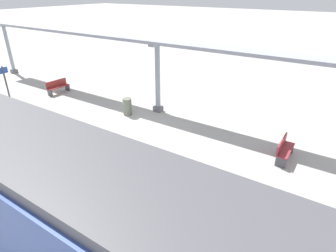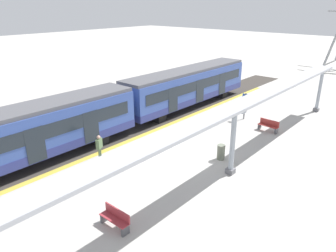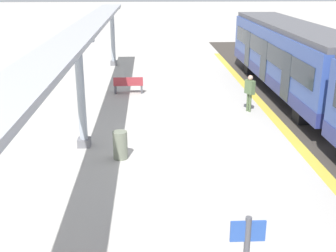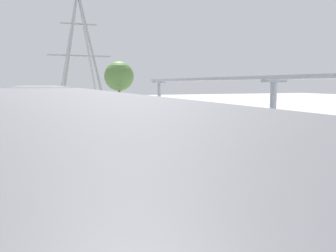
% 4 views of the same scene
% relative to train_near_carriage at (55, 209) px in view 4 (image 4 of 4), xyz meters
% --- Properties ---
extents(ground_plane, '(176.00, 176.00, 0.00)m').
position_rel_train_near_carriage_xyz_m(ground_plane, '(5.73, 7.06, -1.83)').
color(ground_plane, '#AEAAA3').
extents(tactile_edge_strip, '(0.42, 37.77, 0.01)m').
position_rel_train_near_carriage_xyz_m(tactile_edge_strip, '(1.80, 7.06, -1.83)').
color(tactile_edge_strip, gold).
rests_on(tactile_edge_strip, ground).
extents(trackbed, '(3.20, 49.77, 0.01)m').
position_rel_train_near_carriage_xyz_m(trackbed, '(-0.01, 7.06, -1.83)').
color(trackbed, '#38332D').
rests_on(trackbed, ground).
extents(train_near_carriage, '(2.65, 14.67, 3.48)m').
position_rel_train_near_carriage_xyz_m(train_near_carriage, '(0.00, 0.00, 0.00)').
color(train_near_carriage, '#334C98').
rests_on(train_near_carriage, ground).
extents(train_far_carriage, '(2.65, 14.67, 3.48)m').
position_rel_train_near_carriage_xyz_m(train_far_carriage, '(0.00, 15.25, 0.00)').
color(train_far_carriage, '#334C98').
rests_on(train_far_carriage, ground).
extents(canopy_pillar_second, '(1.10, 0.44, 3.80)m').
position_rel_train_near_carriage_xyz_m(canopy_pillar_second, '(9.42, 6.99, 0.09)').
color(canopy_pillar_second, slate).
rests_on(canopy_pillar_second, ground).
extents(canopy_pillar_third, '(1.10, 0.44, 3.80)m').
position_rel_train_near_carriage_xyz_m(canopy_pillar_third, '(9.42, 21.55, 0.09)').
color(canopy_pillar_third, slate).
rests_on(canopy_pillar_third, ground).
extents(canopy_beam, '(1.20, 29.92, 0.16)m').
position_rel_train_near_carriage_xyz_m(canopy_beam, '(9.42, 6.99, 2.04)').
color(canopy_beam, '#A8AAB2').
rests_on(canopy_beam, canopy_pillar_nearest).
extents(bench_mid_platform, '(1.52, 0.51, 0.86)m').
position_rel_train_near_carriage_xyz_m(bench_mid_platform, '(8.26, 14.34, -1.39)').
color(bench_mid_platform, maroon).
rests_on(bench_mid_platform, ground).
extents(trash_bin, '(0.48, 0.48, 0.94)m').
position_rel_train_near_carriage_xyz_m(trash_bin, '(8.07, 8.11, -1.36)').
color(trash_bin, slate).
rests_on(trash_bin, ground).
extents(platform_info_sign, '(0.56, 0.10, 2.20)m').
position_rel_train_near_carriage_xyz_m(platform_info_sign, '(5.60, 15.53, -0.51)').
color(platform_info_sign, '#4C4C51').
rests_on(platform_info_sign, ground).
extents(passenger_waiting_near_edge, '(0.40, 0.52, 1.64)m').
position_rel_train_near_carriage_xyz_m(passenger_waiting_near_edge, '(2.69, 3.16, -0.81)').
color(passenger_waiting_near_edge, '#4E633E').
rests_on(passenger_waiting_near_edge, ground).
extents(electricity_pylon, '(9.42, 6.60, 17.22)m').
position_rel_train_near_carriage_xyz_m(electricity_pylon, '(6.20, 48.13, 6.90)').
color(electricity_pylon, '#93969B').
rests_on(electricity_pylon, ground).
extents(tree_left_background, '(4.00, 4.00, 6.59)m').
position_rel_train_near_carriage_xyz_m(tree_left_background, '(10.35, 40.12, 2.74)').
color(tree_left_background, brown).
rests_on(tree_left_background, ground).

